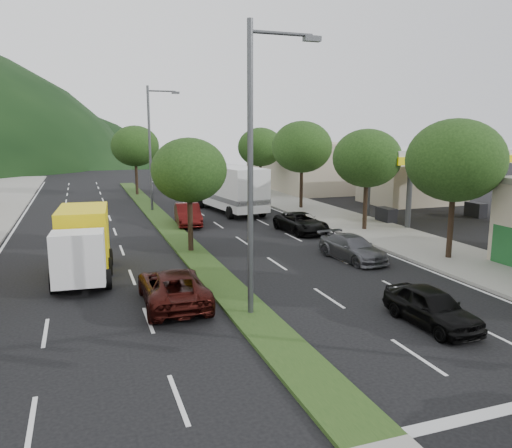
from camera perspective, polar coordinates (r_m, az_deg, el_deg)
name	(u,v)px	position (r m, az deg, el deg)	size (l,w,h in m)	color
ground	(375,447)	(11.58, 13.48, -23.54)	(160.00, 160.00, 0.00)	black
sidewalk_right	(335,217)	(38.05, 8.97, 0.76)	(5.00, 90.00, 0.15)	gray
median	(162,221)	(36.91, -10.71, 0.38)	(1.60, 56.00, 0.12)	#1E3A15
gas_canopy	(436,157)	(38.69, 19.89, 7.25)	(12.20, 8.20, 5.25)	silver
bldg_right_far	(310,166)	(57.75, 6.20, 6.64)	(10.00, 16.00, 5.20)	#BEB097
tree_r_b	(455,161)	(26.53, 21.81, 6.75)	(4.80, 4.80, 6.94)	black
tree_r_c	(367,158)	(32.98, 12.58, 7.33)	(4.40, 4.40, 6.48)	black
tree_r_d	(302,147)	(41.78, 5.27, 8.75)	(5.00, 5.00, 7.17)	black
tree_r_e	(261,147)	(51.04, 0.52, 8.78)	(4.60, 4.60, 6.71)	black
tree_med_near	(189,170)	(26.59, -7.66, 6.09)	(4.00, 4.00, 6.02)	black
tree_med_far	(135,146)	(52.25, -13.65, 8.65)	(4.80, 4.80, 6.94)	black
streetlight_near	(256,157)	(16.94, 0.01, 7.64)	(2.60, 0.25, 10.00)	#47494C
streetlight_mid	(152,142)	(41.34, -11.77, 9.11)	(2.60, 0.25, 10.00)	#47494C
suv_maroon	(173,287)	(19.12, -9.47, -7.12)	(2.28, 4.94, 1.37)	black
car_queue_a	(432,307)	(17.92, 19.43, -8.92)	(1.54, 3.82, 1.30)	black
car_queue_b	(352,248)	(25.79, 10.96, -2.69)	(1.75, 4.30, 1.25)	#4C4C51
car_queue_c	(188,215)	(35.04, -7.80, 1.08)	(1.59, 4.56, 1.50)	#420C0B
car_queue_d	(301,223)	(32.31, 5.18, 0.14)	(2.12, 4.61, 1.28)	black
box_truck	(83,245)	(23.69, -19.15, -2.29)	(2.75, 6.23, 3.00)	white
motorhome	(228,187)	(40.72, -3.27, 4.22)	(4.11, 9.98, 3.72)	white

